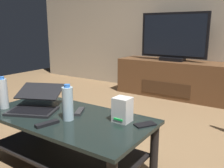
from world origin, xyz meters
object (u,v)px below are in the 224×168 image
(router_box, at_px, (122,110))
(cell_phone, at_px, (145,125))
(television, at_px, (173,38))
(tv_remote, at_px, (47,124))
(water_bottle_far, at_px, (68,103))
(media_cabinet, at_px, (172,78))
(coffee_table, at_px, (67,132))
(laptop, at_px, (36,103))
(water_bottle_near, at_px, (3,93))
(soundbar_remote, at_px, (80,111))

(router_box, height_order, cell_phone, router_box)
(television, distance_m, tv_remote, 2.59)
(water_bottle_far, bearing_deg, media_cabinet, 93.38)
(router_box, bearing_deg, water_bottle_far, -150.93)
(cell_phone, bearing_deg, coffee_table, -131.38)
(laptop, relative_size, water_bottle_near, 1.92)
(water_bottle_near, bearing_deg, water_bottle_far, 9.34)
(laptop, xyz_separation_m, water_bottle_near, (-0.24, -0.11, 0.06))
(television, relative_size, water_bottle_near, 3.95)
(soundbar_remote, bearing_deg, router_box, -22.69)
(media_cabinet, bearing_deg, cell_phone, -74.02)
(router_box, distance_m, water_bottle_far, 0.38)
(laptop, xyz_separation_m, tv_remote, (0.31, -0.17, -0.05))
(router_box, xyz_separation_m, water_bottle_far, (-0.33, -0.18, 0.04))
(coffee_table, bearing_deg, laptop, -173.66)
(soundbar_remote, bearing_deg, water_bottle_near, 175.92)
(water_bottle_far, distance_m, tv_remote, 0.19)
(television, bearing_deg, soundbar_remote, -87.13)
(coffee_table, height_order, tv_remote, tv_remote)
(router_box, height_order, tv_remote, router_box)
(television, xyz_separation_m, laptop, (-0.22, -2.38, -0.42))
(coffee_table, distance_m, laptop, 0.35)
(soundbar_remote, bearing_deg, tv_remote, -120.88)
(media_cabinet, bearing_deg, laptop, -95.16)
(television, height_order, cell_phone, television)
(laptop, height_order, router_box, same)
(coffee_table, distance_m, water_bottle_near, 0.61)
(media_cabinet, height_order, tv_remote, media_cabinet)
(water_bottle_near, relative_size, tv_remote, 1.59)
(media_cabinet, relative_size, laptop, 3.40)
(media_cabinet, bearing_deg, water_bottle_far, -86.62)
(router_box, bearing_deg, water_bottle_near, -163.15)
(router_box, relative_size, water_bottle_far, 0.67)
(coffee_table, bearing_deg, tv_remote, -83.71)
(coffee_table, height_order, cell_phone, cell_phone)
(water_bottle_near, height_order, water_bottle_far, water_bottle_near)
(coffee_table, xyz_separation_m, laptop, (-0.29, -0.03, 0.18))
(cell_phone, bearing_deg, soundbar_remote, -141.28)
(television, distance_m, water_bottle_near, 2.56)
(tv_remote, distance_m, soundbar_remote, 0.30)
(water_bottle_near, bearing_deg, coffee_table, 15.27)
(media_cabinet, xyz_separation_m, cell_phone, (0.63, -2.21, 0.14))
(media_cabinet, height_order, laptop, laptop)
(laptop, bearing_deg, water_bottle_far, -2.27)
(soundbar_remote, bearing_deg, television, 65.15)
(laptop, bearing_deg, cell_phone, 12.73)
(tv_remote, bearing_deg, water_bottle_near, -171.42)
(tv_remote, relative_size, soundbar_remote, 1.00)
(router_box, xyz_separation_m, tv_remote, (-0.38, -0.33, -0.07))
(router_box, bearing_deg, television, 102.03)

